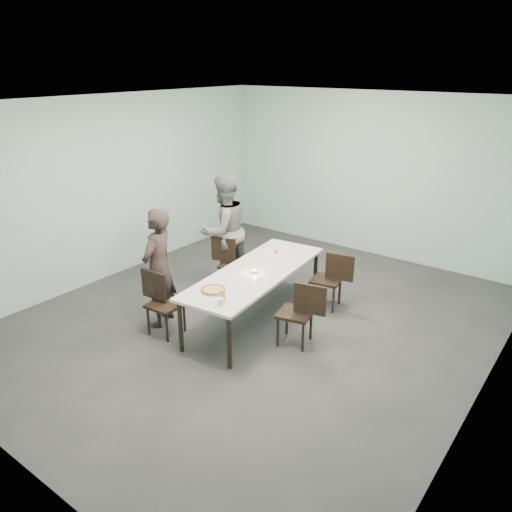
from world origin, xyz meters
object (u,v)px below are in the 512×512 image
Objects in this scene: diner_near at (158,268)px; tealight at (254,271)px; pizza at (213,290)px; beer_glass at (222,295)px; table at (255,275)px; chair_far_left at (230,260)px; chair_near_right at (301,310)px; side_plate at (238,288)px; amber_tumbler at (276,251)px; chair_near_left at (161,298)px; water_tumbler at (221,302)px; chair_far_right at (332,277)px; diner_far at (224,230)px.

diner_near is 29.95× the size of tealight.
beer_glass is (0.26, -0.13, 0.06)m from pizza.
table is 3.08× the size of chair_far_left.
side_plate is at bearing 16.06° from chair_near_right.
chair_near_left is at bearing -110.48° from amber_tumbler.
water_tumbler is at bearing -76.11° from amber_tumbler.
chair_far_left is 4.83× the size of side_plate.
beer_glass reaches higher than chair_near_left.
chair_far_right reaches higher than table.
table is 1.01m from beer_glass.
beer_glass reaches higher than pizza.
chair_near_left is at bearing -154.87° from side_plate.
diner_near reaches higher than chair_near_left.
table is at bearing 114.01° from tealight.
chair_near_left is 1.00× the size of chair_far_left.
side_plate is at bearing 99.97° from beer_glass.
pizza is (-0.91, -0.66, 0.27)m from chair_near_right.
water_tumbler is (-0.58, -0.90, 0.29)m from chair_near_right.
chair_far_left is 1.97m from chair_near_right.
chair_near_left is at bearing 31.56° from diner_near.
tealight is at bearing 104.74° from water_tumbler.
water_tumbler is 1.06m from tealight.
diner_near is 1.80m from amber_tumbler.
water_tumbler reaches higher than pizza.
beer_glass is at bearing -80.03° from side_plate.
diner_far is 22.93× the size of amber_tumbler.
diner_far is (-1.85, -0.26, 0.42)m from chair_far_right.
tealight is (-0.27, 1.03, -0.02)m from water_tumbler.
water_tumbler is (0.14, -0.49, 0.04)m from side_plate.
table is at bearing 105.32° from water_tumbler.
side_plate is at bearing 86.97° from diner_near.
chair_far_right is at bearing 76.96° from beer_glass.
chair_far_left is 1.00× the size of chair_far_right.
chair_near_left is 10.88× the size of amber_tumbler.
amber_tumbler is at bearing 103.89° from water_tumbler.
beer_glass is at bearing 37.04° from chair_near_right.
chair_near_left reaches higher than table.
chair_far_right reaches higher than side_plate.
beer_glass reaches higher than table.
diner_near is 0.97m from pizza.
beer_glass reaches higher than water_tumbler.
chair_near_right is at bearing 35.86° from pizza.
beer_glass reaches higher than side_plate.
amber_tumbler is (-0.38, 1.69, -0.03)m from beer_glass.
amber_tumbler reaches higher than side_plate.
diner_near is 11.18× the size of beer_glass.
table is at bearing 103.24° from beer_glass.
chair_near_left is 1.32m from tealight.
chair_near_left is 15.54× the size of tealight.
side_plate is (1.34, -1.31, -0.16)m from diner_far.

